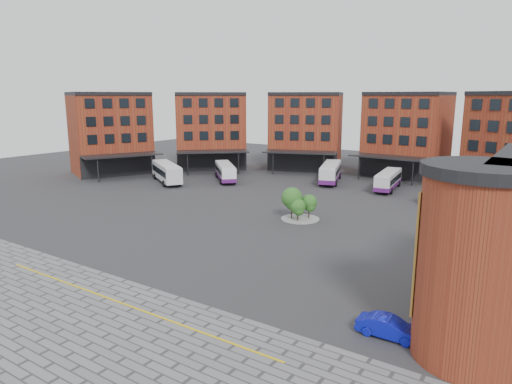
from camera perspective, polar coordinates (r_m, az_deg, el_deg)
The scene contains 11 objects.
ground at distance 44.14m, azimuth -4.21°, elevation -6.48°, with size 160.00×160.00×0.00m, color #28282B.
paving_zone at distance 29.67m, azimuth -29.04°, elevation -17.63°, with size 50.00×22.00×0.02m, color slate.
yellow_line at distance 33.46m, azimuth -16.58°, elevation -13.11°, with size 26.00×0.15×0.02m, color gold.
main_building at distance 77.82m, azimuth 10.42°, elevation 6.80°, with size 94.14×42.48×14.60m.
tree_island at distance 51.99m, azimuth 5.23°, elevation -1.38°, with size 4.40×4.40×3.75m.
bus_a at distance 75.95m, azimuth -11.12°, elevation 2.57°, with size 10.75×8.19×3.16m.
bus_b at distance 76.39m, azimuth -3.86°, elevation 2.57°, with size 8.74×8.82×2.84m.
bus_c at distance 75.76m, azimuth 9.30°, elevation 2.47°, with size 5.91×11.23×3.10m.
bus_d at distance 71.58m, azimuth 16.20°, elevation 1.47°, with size 3.45×10.10×2.79m.
bus_e at distance 65.92m, azimuth 23.93°, elevation 0.16°, with size 6.33×10.94×3.04m.
blue_car at distance 28.91m, azimuth 16.34°, elevation -15.94°, with size 1.33×3.82×1.26m, color #0D14AE.
Camera 1 is at (25.79, -33.01, 13.90)m, focal length 32.00 mm.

